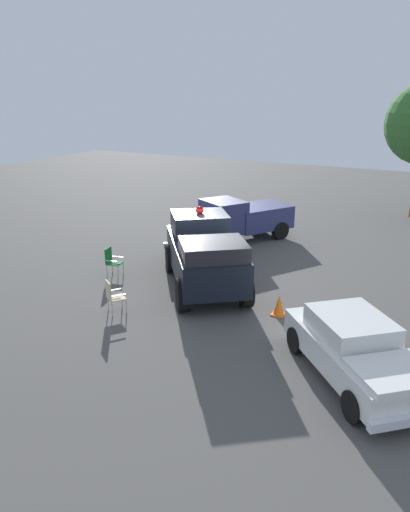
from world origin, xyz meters
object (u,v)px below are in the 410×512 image
Objects in this scene: parked_pickup at (240,218)px; lawn_chair_spare at (112,259)px; vintage_fire_truck at (204,252)px; lawn_chair_by_car at (113,294)px; spectator_seated at (174,238)px; lawn_chair_near_truck at (174,239)px; classic_hot_rod at (357,350)px; traffic_cone at (279,305)px.

lawn_chair_spare is at bearing -109.85° from parked_pickup.
lawn_chair_by_car is (-1.37, -3.28, -0.61)m from vintage_fire_truck.
spectator_seated is at bearing 102.83° from lawn_chair_by_car.
vintage_fire_truck is 5.92× the size of lawn_chair_by_car.
lawn_chair_near_truck and lawn_chair_spare have the same top height.
parked_pickup is 4.94× the size of lawn_chair_spare.
vintage_fire_truck is at bearing 149.00° from classic_hot_rod.
parked_pickup is (-7.06, 9.12, 0.24)m from classic_hot_rod.
lawn_chair_near_truck is (-2.76, 2.54, -0.61)m from vintage_fire_truck.
classic_hot_rod is (5.90, -3.55, -0.45)m from vintage_fire_truck.
traffic_cone is (3.13, -1.07, -0.89)m from vintage_fire_truck.
lawn_chair_spare is at bearing 128.70° from lawn_chair_by_car.
lawn_chair_near_truck is 0.17m from spectator_seated.
vintage_fire_truck is 3.80m from lawn_chair_near_truck.
vintage_fire_truck is at bearing 11.70° from lawn_chair_spare.
lawn_chair_near_truck is (-8.66, 6.08, -0.16)m from classic_hot_rod.
lawn_chair_near_truck is 3.32m from lawn_chair_spare.
parked_pickup is at bearing 62.22° from lawn_chair_near_truck.
classic_hot_rod reaches higher than lawn_chair_spare.
parked_pickup reaches higher than lawn_chair_near_truck.
spectator_seated is (0.76, 3.15, 0.11)m from lawn_chair_spare.
lawn_chair_spare is at bearing 163.09° from classic_hot_rod.
spectator_seated reaches higher than lawn_chair_spare.
classic_hot_rod is 3.48× the size of spectator_seated.
lawn_chair_spare is at bearing 176.88° from traffic_cone.
classic_hot_rod is at bearing -35.10° from lawn_chair_near_truck.
vintage_fire_truck is at bearing -42.42° from spectator_seated.
lawn_chair_spare is 6.57m from traffic_cone.
lawn_chair_by_car is 0.79× the size of spectator_seated.
classic_hot_rod reaches higher than lawn_chair_by_car.
lawn_chair_by_car is (-0.21, -8.85, -0.40)m from parked_pickup.
vintage_fire_truck is 6.90m from classic_hot_rod.
classic_hot_rod is 9.75m from lawn_chair_spare.
lawn_chair_near_truck is 5.98m from lawn_chair_by_car.
parked_pickup is 6.69m from lawn_chair_spare.
lawn_chair_by_car is at bearing -112.65° from vintage_fire_truck.
vintage_fire_truck is at bearing -42.64° from lawn_chair_near_truck.
lawn_chair_by_car reaches higher than traffic_cone.
lawn_chair_near_truck reaches higher than traffic_cone.
spectator_seated is (-8.57, 5.98, -0.05)m from classic_hot_rod.
lawn_chair_by_car is at bearing -153.81° from traffic_cone.
traffic_cone is at bearing -3.12° from lawn_chair_spare.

